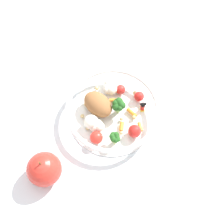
# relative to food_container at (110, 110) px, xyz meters

# --- Properties ---
(ground_plane) EXTENTS (2.40, 2.40, 0.00)m
(ground_plane) POSITION_rel_food_container_xyz_m (0.02, 0.00, -0.03)
(ground_plane) COLOR white
(food_container) EXTENTS (0.24, 0.24, 0.06)m
(food_container) POSITION_rel_food_container_xyz_m (0.00, 0.00, 0.00)
(food_container) COLOR white
(food_container) RESTS_ON ground_plane
(loose_apple) EXTENTS (0.08, 0.08, 0.09)m
(loose_apple) POSITION_rel_food_container_xyz_m (-0.04, -0.22, 0.01)
(loose_apple) COLOR red
(loose_apple) RESTS_ON ground_plane
(folded_napkin) EXTENTS (0.15, 0.16, 0.01)m
(folded_napkin) POSITION_rel_food_container_xyz_m (-0.08, 0.20, -0.03)
(folded_napkin) COLOR silver
(folded_napkin) RESTS_ON ground_plane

